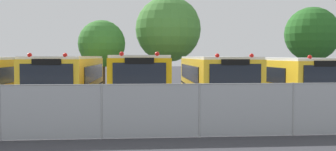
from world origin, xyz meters
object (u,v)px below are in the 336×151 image
at_px(school_bus_2, 140,78).
at_px(tree_2, 170,28).
at_px(school_bus_3, 214,79).
at_px(school_bus_4, 283,79).
at_px(tree_3, 311,34).
at_px(traffic_cone, 294,119).
at_px(school_bus_1, 69,79).
at_px(tree_1, 101,44).

height_order(school_bus_2, tree_2, tree_2).
height_order(school_bus_3, school_bus_4, school_bus_3).
xyz_separation_m(tree_2, tree_3, (10.53, -1.49, -0.54)).
distance_m(school_bus_3, traffic_cone, 6.63).
bearing_deg(school_bus_3, school_bus_4, 178.41).
bearing_deg(school_bus_4, tree_3, -121.68).
height_order(school_bus_1, traffic_cone, school_bus_1).
distance_m(school_bus_3, tree_1, 10.91).
relative_size(tree_2, tree_3, 1.14).
distance_m(tree_3, traffic_cone, 17.04).
bearing_deg(tree_2, school_bus_2, -103.75).
distance_m(school_bus_2, traffic_cone, 8.47).
xyz_separation_m(school_bus_3, traffic_cone, (1.72, -6.30, -1.16)).
relative_size(school_bus_2, tree_3, 1.74).
height_order(tree_2, traffic_cone, tree_2).
height_order(school_bus_3, tree_2, tree_2).
bearing_deg(tree_3, school_bus_4, -122.06).
bearing_deg(traffic_cone, school_bus_3, 105.22).
bearing_deg(school_bus_2, school_bus_3, -178.37).
relative_size(school_bus_4, tree_3, 1.56).
height_order(school_bus_2, tree_3, tree_3).
xyz_separation_m(school_bus_3, school_bus_4, (3.66, -0.20, -0.03)).
distance_m(tree_2, tree_3, 10.65).
bearing_deg(traffic_cone, tree_1, 119.13).
bearing_deg(school_bus_4, traffic_cone, 72.67).
xyz_separation_m(tree_1, traffic_cone, (8.25, -14.80, -3.17)).
relative_size(tree_3, traffic_cone, 12.07).
bearing_deg(tree_2, tree_3, -8.08).
relative_size(school_bus_3, tree_1, 1.95).
relative_size(school_bus_2, tree_1, 2.10).
bearing_deg(tree_3, traffic_cone, -116.57).
bearing_deg(tree_1, tree_2, 16.42).
distance_m(school_bus_3, tree_3, 12.80).
bearing_deg(school_bus_1, tree_3, -151.39).
relative_size(school_bus_4, traffic_cone, 18.79).
bearing_deg(tree_3, tree_1, -179.93).
height_order(school_bus_3, tree_3, tree_3).
height_order(tree_1, tree_2, tree_2).
xyz_separation_m(school_bus_2, tree_3, (12.99, 8.56, 2.79)).
xyz_separation_m(tree_2, traffic_cone, (3.12, -16.31, -4.52)).
distance_m(tree_1, tree_3, 15.68).
bearing_deg(school_bus_2, tree_1, -71.62).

